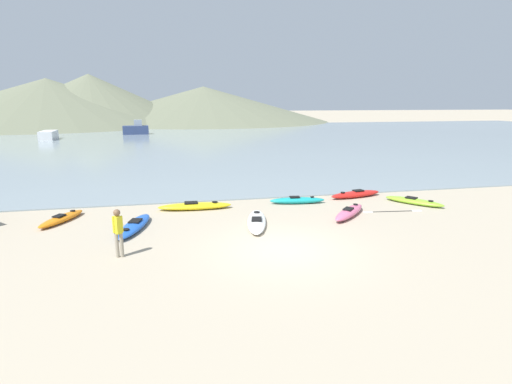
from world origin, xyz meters
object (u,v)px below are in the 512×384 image
Objects in this scene: kayak_on_sand_5 at (414,201)px; person_near_foreground at (118,230)px; kayak_on_sand_6 at (195,206)px; moored_boat_1 at (136,129)px; kayak_on_sand_3 at (257,221)px; moored_boat_0 at (48,135)px; kayak_on_sand_1 at (349,212)px; kayak_on_sand_2 at (356,194)px; kayak_on_sand_4 at (297,200)px; kayak_on_sand_0 at (62,218)px; loose_paddle at (392,211)px; kayak_on_sand_7 at (134,226)px.

kayak_on_sand_5 is 14.04m from person_near_foreground.
moored_boat_1 reaches higher than kayak_on_sand_6.
kayak_on_sand_3 is 0.79× the size of moored_boat_0.
kayak_on_sand_1 is 0.67× the size of moored_boat_1.
kayak_on_sand_2 is 12.77m from person_near_foreground.
kayak_on_sand_2 reaches higher than kayak_on_sand_3.
moored_boat_1 reaches higher than kayak_on_sand_4.
kayak_on_sand_0 is at bearing -175.47° from kayak_on_sand_4.
moored_boat_0 is at bearing 114.37° from kayak_on_sand_3.
kayak_on_sand_1 is at bearing -173.97° from loose_paddle.
kayak_on_sand_5 is at bearing -41.45° from kayak_on_sand_2.
kayak_on_sand_2 is (1.86, 3.21, -0.01)m from kayak_on_sand_1.
kayak_on_sand_1 is 0.75× the size of kayak_on_sand_3.
kayak_on_sand_1 is at bearing -59.07° from kayak_on_sand_4.
kayak_on_sand_3 is 1.24× the size of kayak_on_sand_4.
kayak_on_sand_4 is at bearing 18.66° from kayak_on_sand_7.
loose_paddle is (14.80, -47.63, -0.80)m from moored_boat_1.
kayak_on_sand_3 is 4.90m from kayak_on_sand_7.
kayak_on_sand_6 is (5.61, 0.80, 0.02)m from kayak_on_sand_0.
kayak_on_sand_2 is at bearing -56.76° from moored_boat_0.
moored_boat_1 is at bearing 97.49° from kayak_on_sand_6.
moored_boat_1 is (10.54, 6.58, 0.19)m from moored_boat_0.
kayak_on_sand_4 is at bearing -76.35° from moored_boat_1.
kayak_on_sand_4 is at bearing 0.46° from kayak_on_sand_6.
kayak_on_sand_1 is 2.27m from loose_paddle.
moored_boat_0 reaches higher than kayak_on_sand_2.
kayak_on_sand_7 is (-4.88, 0.35, 0.02)m from kayak_on_sand_3.
person_near_foreground reaches higher than kayak_on_sand_4.
kayak_on_sand_6 is at bearing 62.97° from person_near_foreground.
moored_boat_0 is at bearing 124.15° from kayak_on_sand_5.
loose_paddle is (2.25, 0.24, -0.16)m from kayak_on_sand_1.
person_near_foreground is (2.85, -4.61, 0.78)m from kayak_on_sand_0.
kayak_on_sand_1 is at bearing -8.19° from kayak_on_sand_0.
kayak_on_sand_4 reaches higher than kayak_on_sand_3.
kayak_on_sand_6 is at bearing 8.15° from kayak_on_sand_0.
moored_boat_1 is at bearing 90.44° from kayak_on_sand_0.
moored_boat_0 is at bearing 105.40° from kayak_on_sand_0.
person_near_foreground reaches higher than kayak_on_sand_7.
kayak_on_sand_1 is 1.61× the size of person_near_foreground.
kayak_on_sand_0 is 0.96× the size of kayak_on_sand_4.
kayak_on_sand_5 reaches higher than loose_paddle.
kayak_on_sand_3 is at bearing -132.76° from kayak_on_sand_4.
kayak_on_sand_4 is at bearing 120.93° from kayak_on_sand_1.
kayak_on_sand_4 is 0.63× the size of moored_boat_0.
moored_boat_1 is 49.88m from loose_paddle.
kayak_on_sand_7 is 3.00m from person_near_foreground.
kayak_on_sand_4 reaches higher than loose_paddle.
moored_boat_0 is 12.43m from moored_boat_1.
person_near_foreground is 0.42× the size of moored_boat_1.
kayak_on_sand_4 is at bearing -60.91° from moored_boat_0.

